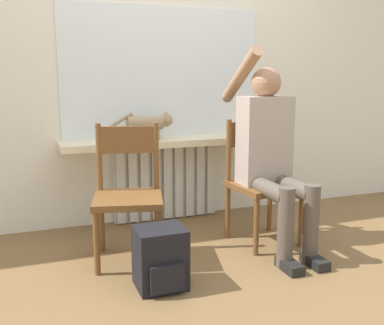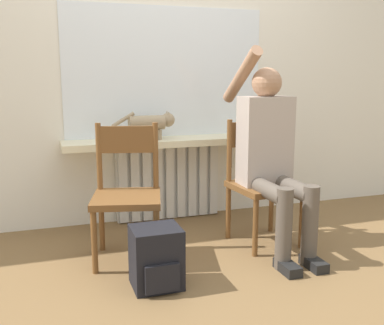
% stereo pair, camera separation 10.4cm
% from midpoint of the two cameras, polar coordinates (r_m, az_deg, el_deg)
% --- Properties ---
extents(ground_plane, '(12.00, 12.00, 0.00)m').
position_cam_midpoint_polar(ground_plane, '(2.71, 4.98, -14.15)').
color(ground_plane, brown).
extents(wall_with_window, '(7.00, 0.06, 2.70)m').
position_cam_midpoint_polar(wall_with_window, '(3.62, -2.64, 14.12)').
color(wall_with_window, white).
rests_on(wall_with_window, ground_plane).
extents(radiator, '(0.85, 0.08, 0.62)m').
position_cam_midpoint_polar(radiator, '(3.64, -2.16, -2.35)').
color(radiator, silver).
rests_on(radiator, ground_plane).
extents(windowsill, '(1.66, 0.31, 0.05)m').
position_cam_midpoint_polar(windowsill, '(3.47, -1.70, 2.68)').
color(windowsill, beige).
rests_on(windowsill, radiator).
extents(window_glass, '(1.59, 0.01, 1.00)m').
position_cam_midpoint_polar(window_glass, '(3.58, -2.46, 11.35)').
color(window_glass, white).
rests_on(window_glass, windowsill).
extents(chair_left, '(0.50, 0.50, 0.85)m').
position_cam_midpoint_polar(chair_left, '(2.84, -7.23, -3.72)').
color(chair_left, brown).
rests_on(chair_left, ground_plane).
extents(chair_right, '(0.45, 0.45, 0.85)m').
position_cam_midpoint_polar(chair_right, '(3.15, 9.78, -2.32)').
color(chair_right, brown).
rests_on(chair_right, ground_plane).
extents(person, '(0.36, 0.99, 1.34)m').
position_cam_midpoint_polar(person, '(3.01, 11.04, 1.37)').
color(person, brown).
rests_on(person, ground_plane).
extents(cat, '(0.48, 0.11, 0.22)m').
position_cam_midpoint_polar(cat, '(3.39, -4.26, 5.09)').
color(cat, '#9E896B').
rests_on(cat, windowsill).
extents(backpack, '(0.27, 0.26, 0.34)m').
position_cam_midpoint_polar(backpack, '(2.52, -3.36, -11.99)').
color(backpack, black).
rests_on(backpack, ground_plane).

